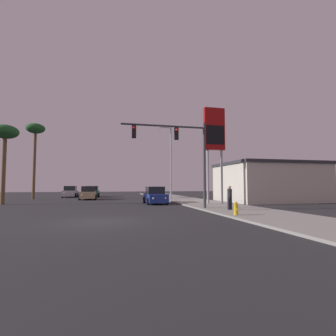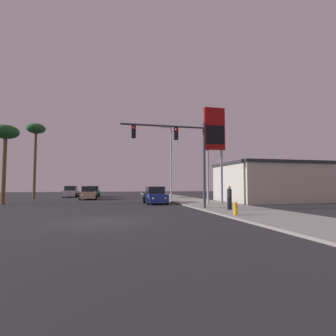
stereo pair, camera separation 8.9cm
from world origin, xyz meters
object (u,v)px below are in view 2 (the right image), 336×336
car_green (93,192)px  palm_tree_mid (36,133)px  traffic_light_mast (182,147)px  pedestrian_on_sidewalk (229,196)px  street_lamp (170,158)px  palm_tree_near (5,136)px  gas_station_sign (214,134)px  car_silver (71,192)px  fire_hydrant (235,209)px  car_blue (155,196)px  car_tan (88,193)px

car_green → palm_tree_mid: 11.57m
traffic_light_mast → pedestrian_on_sidewalk: (2.94, -1.81, -3.64)m
street_lamp → pedestrian_on_sidewalk: 15.01m
pedestrian_on_sidewalk → palm_tree_mid: bearing=130.6°
palm_tree_mid → palm_tree_near: bearing=-91.0°
gas_station_sign → palm_tree_near: (-19.35, 4.90, -0.06)m
car_silver → fire_hydrant: 30.94m
car_silver → pedestrian_on_sidewalk: bearing=120.2°
fire_hydrant → pedestrian_on_sidewalk: size_ratio=0.46×
palm_tree_mid → palm_tree_near: palm_tree_mid is taller
car_silver → palm_tree_near: bearing=75.4°
car_blue → street_lamp: (2.92, 5.91, 4.36)m
car_green → palm_tree_near: palm_tree_near is taller
car_tan → gas_station_sign: size_ratio=0.48×
pedestrian_on_sidewalk → car_silver: bearing=118.6°
pedestrian_on_sidewalk → palm_tree_near: size_ratio=0.22×
car_tan → fire_hydrant: bearing=113.1°
car_tan → pedestrian_on_sidewalk: bearing=119.5°
car_silver → gas_station_sign: (15.15, -19.36, 5.86)m
fire_hydrant → traffic_light_mast: bearing=110.0°
car_blue → traffic_light_mast: (0.79, -6.70, 3.92)m
car_tan → car_silver: (-3.06, 7.30, 0.00)m
car_silver → traffic_light_mast: size_ratio=0.67×
car_tan → palm_tree_mid: 11.03m
street_lamp → palm_tree_near: street_lamp is taller
car_green → car_silver: size_ratio=1.00×
car_tan → car_blue: (6.92, -9.39, 0.00)m
car_silver → street_lamp: 17.37m
palm_tree_near → street_lamp: bearing=12.2°
car_silver → traffic_light_mast: 26.04m
fire_hydrant → street_lamp: bearing=88.9°
pedestrian_on_sidewalk → palm_tree_mid: palm_tree_mid is taller
car_green → car_tan: bearing=90.5°
traffic_light_mast → palm_tree_mid: bearing=128.0°
car_green → pedestrian_on_sidewalk: (10.46, -24.90, 0.27)m
gas_station_sign → car_silver: bearing=128.0°
palm_tree_near → pedestrian_on_sidewalk: bearing=-30.9°
traffic_light_mast → gas_station_sign: gas_station_sign is taller
car_tan → palm_tree_near: bearing=43.3°
street_lamp → fire_hydrant: (-0.34, -17.50, -4.63)m
gas_station_sign → palm_tree_mid: palm_tree_mid is taller
traffic_light_mast → fire_hydrant: 6.69m
car_tan → palm_tree_near: 11.73m
street_lamp → traffic_light_mast: bearing=-99.6°
fire_hydrant → pedestrian_on_sidewalk: pedestrian_on_sidewalk is taller
car_blue → gas_station_sign: (5.17, -2.68, 5.86)m
traffic_light_mast → street_lamp: street_lamp is taller
car_silver → street_lamp: (12.90, -10.77, 4.36)m
car_tan → fire_hydrant: size_ratio=5.70×
car_green → palm_tree_mid: size_ratio=0.43×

